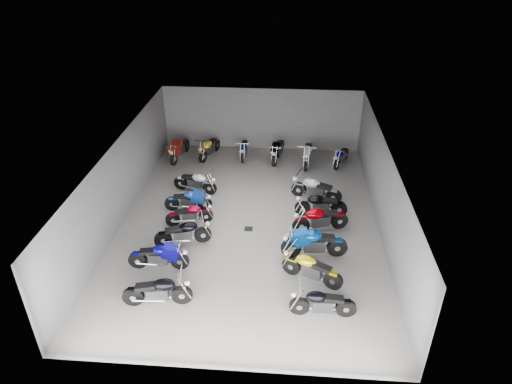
# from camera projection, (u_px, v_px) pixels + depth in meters

# --- Properties ---
(ground) EXTENTS (14.00, 14.00, 0.00)m
(ground) POSITION_uv_depth(u_px,v_px,m) (250.00, 222.00, 18.02)
(ground) COLOR gray
(ground) RESTS_ON ground
(wall_back) EXTENTS (10.00, 0.10, 3.20)m
(wall_back) POSITION_uv_depth(u_px,v_px,m) (262.00, 119.00, 23.24)
(wall_back) COLOR slate
(wall_back) RESTS_ON ground
(wall_left) EXTENTS (0.10, 14.00, 3.20)m
(wall_left) POSITION_uv_depth(u_px,v_px,m) (120.00, 182.00, 17.54)
(wall_left) COLOR slate
(wall_left) RESTS_ON ground
(wall_right) EXTENTS (0.10, 14.00, 3.20)m
(wall_right) POSITION_uv_depth(u_px,v_px,m) (384.00, 192.00, 16.88)
(wall_right) COLOR slate
(wall_right) RESTS_ON ground
(ceiling) EXTENTS (10.00, 14.00, 0.04)m
(ceiling) POSITION_uv_depth(u_px,v_px,m) (249.00, 147.00, 16.39)
(ceiling) COLOR black
(ceiling) RESTS_ON wall_back
(drain_grate) EXTENTS (0.32, 0.32, 0.01)m
(drain_grate) POSITION_uv_depth(u_px,v_px,m) (249.00, 229.00, 17.58)
(drain_grate) COLOR black
(drain_grate) RESTS_ON ground
(motorcycle_left_a) EXTENTS (2.14, 0.49, 0.94)m
(motorcycle_left_a) POSITION_uv_depth(u_px,v_px,m) (158.00, 291.00, 13.84)
(motorcycle_left_a) COLOR black
(motorcycle_left_a) RESTS_ON ground
(motorcycle_left_b) EXTENTS (2.08, 0.42, 0.91)m
(motorcycle_left_b) POSITION_uv_depth(u_px,v_px,m) (159.00, 256.00, 15.33)
(motorcycle_left_b) COLOR black
(motorcycle_left_b) RESTS_ON ground
(motorcycle_left_c) EXTENTS (2.03, 0.75, 0.92)m
(motorcycle_left_c) POSITION_uv_depth(u_px,v_px,m) (184.00, 233.00, 16.50)
(motorcycle_left_c) COLOR black
(motorcycle_left_c) RESTS_ON ground
(motorcycle_left_d) EXTENTS (1.82, 0.64, 0.82)m
(motorcycle_left_d) POSITION_uv_depth(u_px,v_px,m) (190.00, 214.00, 17.67)
(motorcycle_left_d) COLOR black
(motorcycle_left_d) RESTS_ON ground
(motorcycle_left_e) EXTENTS (1.96, 0.40, 0.86)m
(motorcycle_left_e) POSITION_uv_depth(u_px,v_px,m) (189.00, 200.00, 18.52)
(motorcycle_left_e) COLOR black
(motorcycle_left_e) RESTS_ON ground
(motorcycle_left_f) EXTENTS (1.98, 0.64, 0.89)m
(motorcycle_left_f) POSITION_uv_depth(u_px,v_px,m) (195.00, 182.00, 19.83)
(motorcycle_left_f) COLOR black
(motorcycle_left_f) RESTS_ON ground
(motorcycle_right_a) EXTENTS (1.99, 0.39, 0.88)m
(motorcycle_right_a) POSITION_uv_depth(u_px,v_px,m) (322.00, 303.00, 13.46)
(motorcycle_right_a) COLOR black
(motorcycle_right_a) RESTS_ON ground
(motorcycle_right_b) EXTENTS (1.98, 1.02, 0.93)m
(motorcycle_right_b) POSITION_uv_depth(u_px,v_px,m) (311.00, 268.00, 14.77)
(motorcycle_right_b) COLOR black
(motorcycle_right_b) RESTS_ON ground
(motorcycle_right_c) EXTENTS (2.34, 0.52, 1.03)m
(motorcycle_right_c) POSITION_uv_depth(u_px,v_px,m) (314.00, 243.00, 15.87)
(motorcycle_right_c) COLOR black
(motorcycle_right_c) RESTS_ON ground
(motorcycle_right_d) EXTENTS (2.16, 0.79, 0.97)m
(motorcycle_right_d) POSITION_uv_depth(u_px,v_px,m) (320.00, 219.00, 17.23)
(motorcycle_right_d) COLOR black
(motorcycle_right_d) RESTS_ON ground
(motorcycle_right_e) EXTENTS (2.11, 0.43, 0.93)m
(motorcycle_right_e) POSITION_uv_depth(u_px,v_px,m) (320.00, 205.00, 18.16)
(motorcycle_right_e) COLOR black
(motorcycle_right_e) RESTS_ON ground
(motorcycle_right_f) EXTENTS (2.14, 0.85, 0.97)m
(motorcycle_right_f) POSITION_uv_depth(u_px,v_px,m) (316.00, 189.00, 19.20)
(motorcycle_right_f) COLOR black
(motorcycle_right_f) RESTS_ON ground
(motorcycle_back_a) EXTENTS (0.56, 2.26, 1.00)m
(motorcycle_back_a) POSITION_uv_depth(u_px,v_px,m) (179.00, 149.00, 22.67)
(motorcycle_back_a) COLOR black
(motorcycle_back_a) RESTS_ON ground
(motorcycle_back_b) EXTENTS (0.75, 2.06, 0.93)m
(motorcycle_back_b) POSITION_uv_depth(u_px,v_px,m) (209.00, 147.00, 22.87)
(motorcycle_back_b) COLOR black
(motorcycle_back_b) RESTS_ON ground
(motorcycle_back_c) EXTENTS (0.36, 1.90, 0.84)m
(motorcycle_back_c) POSITION_uv_depth(u_px,v_px,m) (244.00, 149.00, 22.84)
(motorcycle_back_c) COLOR black
(motorcycle_back_c) RESTS_ON ground
(motorcycle_back_d) EXTENTS (0.60, 2.21, 0.98)m
(motorcycle_back_d) POSITION_uv_depth(u_px,v_px,m) (278.00, 150.00, 22.56)
(motorcycle_back_d) COLOR black
(motorcycle_back_d) RESTS_ON ground
(motorcycle_back_e) EXTENTS (0.50, 2.29, 1.01)m
(motorcycle_back_e) POSITION_uv_depth(u_px,v_px,m) (307.00, 154.00, 22.14)
(motorcycle_back_e) COLOR black
(motorcycle_back_e) RESTS_ON ground
(motorcycle_back_f) EXTENTS (0.87, 1.75, 0.82)m
(motorcycle_back_f) POSITION_uv_depth(u_px,v_px,m) (341.00, 156.00, 22.12)
(motorcycle_back_f) COLOR black
(motorcycle_back_f) RESTS_ON ground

